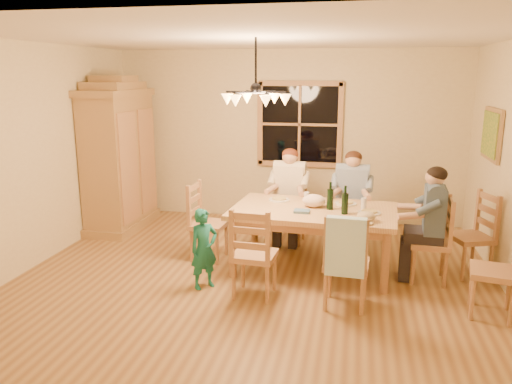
% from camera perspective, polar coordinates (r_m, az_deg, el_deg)
% --- Properties ---
extents(floor, '(5.50, 5.50, 0.00)m').
position_cam_1_polar(floor, '(5.95, -0.02, -9.60)').
color(floor, brown).
rests_on(floor, ground).
extents(ceiling, '(5.50, 5.00, 0.02)m').
position_cam_1_polar(ceiling, '(5.50, -0.02, 17.30)').
color(ceiling, white).
rests_on(ceiling, wall_back).
extents(wall_back, '(5.50, 0.02, 2.70)m').
position_cam_1_polar(wall_back, '(8.01, 3.57, 6.35)').
color(wall_back, beige).
rests_on(wall_back, floor).
extents(wall_left, '(0.02, 5.00, 2.70)m').
position_cam_1_polar(wall_left, '(6.68, -23.88, 3.84)').
color(wall_left, beige).
rests_on(wall_left, floor).
extents(window, '(1.30, 0.06, 1.30)m').
position_cam_1_polar(window, '(7.93, 5.00, 7.71)').
color(window, black).
rests_on(window, wall_back).
extents(painting, '(0.06, 0.78, 0.64)m').
position_cam_1_polar(painting, '(6.81, 25.33, 5.99)').
color(painting, '#A07C45').
rests_on(painting, wall_right).
extents(chandelier, '(0.77, 0.68, 0.71)m').
position_cam_1_polar(chandelier, '(5.49, -0.02, 10.80)').
color(chandelier, black).
rests_on(chandelier, ceiling).
extents(armoire, '(0.66, 1.40, 2.30)m').
position_cam_1_polar(armoire, '(7.85, -15.32, 3.59)').
color(armoire, '#A07C45').
rests_on(armoire, floor).
extents(dining_table, '(2.00, 1.30, 0.76)m').
position_cam_1_polar(dining_table, '(6.00, 6.59, -2.80)').
color(dining_table, '#B77D51').
rests_on(dining_table, floor).
extents(chair_far_left, '(0.47, 0.45, 0.99)m').
position_cam_1_polar(chair_far_left, '(7.04, 3.78, -3.36)').
color(chair_far_left, '#A77849').
rests_on(chair_far_left, floor).
extents(chair_far_right, '(0.47, 0.45, 0.99)m').
position_cam_1_polar(chair_far_right, '(6.93, 10.73, -3.84)').
color(chair_far_right, '#A77849').
rests_on(chair_far_right, floor).
extents(chair_near_left, '(0.47, 0.45, 0.99)m').
position_cam_1_polar(chair_near_left, '(5.37, -0.16, -8.74)').
color(chair_near_left, '#A77849').
rests_on(chair_near_left, floor).
extents(chair_near_right, '(0.47, 0.45, 0.99)m').
position_cam_1_polar(chair_near_right, '(5.21, 10.22, -9.65)').
color(chair_near_right, '#A77849').
rests_on(chair_near_right, floor).
extents(chair_end_left, '(0.45, 0.47, 0.99)m').
position_cam_1_polar(chair_end_left, '(6.43, -5.38, -5.01)').
color(chair_end_left, '#A77849').
rests_on(chair_end_left, floor).
extents(chair_end_right, '(0.45, 0.47, 0.99)m').
position_cam_1_polar(chair_end_right, '(6.07, 19.14, -6.85)').
color(chair_end_right, '#A77849').
rests_on(chair_end_right, floor).
extents(adult_woman, '(0.41, 0.44, 0.87)m').
position_cam_1_polar(adult_woman, '(6.90, 3.85, 0.92)').
color(adult_woman, beige).
rests_on(adult_woman, floor).
extents(adult_plaid_man, '(0.41, 0.44, 0.87)m').
position_cam_1_polar(adult_plaid_man, '(6.79, 10.93, 0.50)').
color(adult_plaid_man, '#2D4E7E').
rests_on(adult_plaid_man, floor).
extents(adult_slate_man, '(0.44, 0.41, 0.87)m').
position_cam_1_polar(adult_slate_man, '(5.91, 19.53, -1.94)').
color(adult_slate_man, '#44576D').
rests_on(adult_slate_man, floor).
extents(towel, '(0.39, 0.12, 0.58)m').
position_cam_1_polar(towel, '(4.89, 10.20, -6.21)').
color(towel, '#B9E5FA').
rests_on(towel, chair_near_right).
extents(wine_bottle_a, '(0.08, 0.08, 0.33)m').
position_cam_1_polar(wine_bottle_a, '(5.93, 8.48, -0.42)').
color(wine_bottle_a, black).
rests_on(wine_bottle_a, dining_table).
extents(wine_bottle_b, '(0.08, 0.08, 0.33)m').
position_cam_1_polar(wine_bottle_b, '(5.76, 10.14, -0.89)').
color(wine_bottle_b, black).
rests_on(wine_bottle_b, dining_table).
extents(plate_woman, '(0.26, 0.26, 0.02)m').
position_cam_1_polar(plate_woman, '(6.32, 2.66, -0.89)').
color(plate_woman, white).
rests_on(plate_woman, dining_table).
extents(plate_plaid, '(0.26, 0.26, 0.02)m').
position_cam_1_polar(plate_plaid, '(6.22, 10.23, -1.31)').
color(plate_plaid, white).
rests_on(plate_plaid, dining_table).
extents(plate_slate, '(0.26, 0.26, 0.02)m').
position_cam_1_polar(plate_slate, '(5.86, 12.82, -2.35)').
color(plate_slate, white).
rests_on(plate_slate, dining_table).
extents(wine_glass_a, '(0.06, 0.06, 0.14)m').
position_cam_1_polar(wine_glass_a, '(6.20, 5.79, -0.64)').
color(wine_glass_a, silver).
rests_on(wine_glass_a, dining_table).
extents(wine_glass_b, '(0.06, 0.06, 0.14)m').
position_cam_1_polar(wine_glass_b, '(6.01, 12.21, -1.32)').
color(wine_glass_b, silver).
rests_on(wine_glass_b, dining_table).
extents(cap, '(0.20, 0.20, 0.11)m').
position_cam_1_polar(cap, '(5.55, 12.50, -2.73)').
color(cap, tan).
rests_on(cap, dining_table).
extents(napkin, '(0.19, 0.15, 0.03)m').
position_cam_1_polar(napkin, '(5.79, 5.26, -2.20)').
color(napkin, slate).
rests_on(napkin, dining_table).
extents(cloth_bundle, '(0.28, 0.22, 0.15)m').
position_cam_1_polar(cloth_bundle, '(6.03, 6.62, -0.99)').
color(cloth_bundle, beige).
rests_on(cloth_bundle, dining_table).
extents(child, '(0.38, 0.39, 0.90)m').
position_cam_1_polar(child, '(5.54, -5.97, -6.46)').
color(child, '#197166').
rests_on(child, floor).
extents(chair_spare_front, '(0.49, 0.51, 0.99)m').
position_cam_1_polar(chair_spare_front, '(5.45, 25.35, -9.72)').
color(chair_spare_front, '#A77849').
rests_on(chair_spare_front, floor).
extents(chair_spare_back, '(0.55, 0.56, 0.99)m').
position_cam_1_polar(chair_spare_back, '(6.43, 23.16, -6.08)').
color(chair_spare_back, '#A77849').
rests_on(chair_spare_back, floor).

